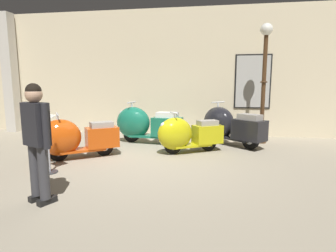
{
  "coord_description": "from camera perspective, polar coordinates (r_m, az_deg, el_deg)",
  "views": [
    {
      "loc": [
        1.28,
        -5.28,
        1.57
      ],
      "look_at": [
        0.27,
        1.36,
        0.55
      ],
      "focal_mm": 28.77,
      "sensor_mm": 36.0,
      "label": 1
    }
  ],
  "objects": [
    {
      "name": "visitor_0",
      "position": [
        3.92,
        -26.05,
        -1.77
      ],
      "size": [
        0.49,
        0.37,
        1.6
      ],
      "rotation": [
        0.0,
        0.0,
        1.11
      ],
      "color": "black",
      "rests_on": "ground"
    },
    {
      "name": "lamppost",
      "position": [
        7.75,
        19.72,
        10.41
      ],
      "size": [
        0.32,
        0.32,
        3.17
      ],
      "color": "#472D19",
      "rests_on": "ground"
    },
    {
      "name": "info_stanchion",
      "position": [
        5.29,
        -24.02,
        -4.49
      ],
      "size": [
        0.39,
        0.36,
        1.06
      ],
      "color": "#333338",
      "rests_on": "ground"
    },
    {
      "name": "ground_plane",
      "position": [
        5.65,
        -4.82,
        -7.56
      ],
      "size": [
        60.0,
        60.0,
        0.0
      ],
      "primitive_type": "plane",
      "color": "gray"
    },
    {
      "name": "scooter_3",
      "position": [
        7.35,
        12.43,
        0.16
      ],
      "size": [
        1.72,
        1.64,
        1.13
      ],
      "rotation": [
        0.0,
        0.0,
        2.4
      ],
      "color": "black",
      "rests_on": "ground"
    },
    {
      "name": "scooter_1",
      "position": [
        7.38,
        -5.25,
        0.35
      ],
      "size": [
        1.9,
        0.78,
        1.13
      ],
      "rotation": [
        0.0,
        0.0,
        3.0
      ],
      "color": "black",
      "rests_on": "ground"
    },
    {
      "name": "scooter_2",
      "position": [
        6.26,
        3.66,
        -1.79
      ],
      "size": [
        1.6,
        1.19,
        0.97
      ],
      "rotation": [
        0.0,
        0.0,
        -2.62
      ],
      "color": "black",
      "rests_on": "ground"
    },
    {
      "name": "showroom_back_wall",
      "position": [
        8.77,
        -0.91,
        11.15
      ],
      "size": [
        18.0,
        0.63,
        3.92
      ],
      "color": "beige",
      "rests_on": "ground"
    },
    {
      "name": "scooter_0",
      "position": [
        6.09,
        -19.36,
        -2.43
      ],
      "size": [
        1.61,
        1.33,
        1.0
      ],
      "rotation": [
        0.0,
        0.0,
        -2.52
      ],
      "color": "black",
      "rests_on": "ground"
    }
  ]
}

